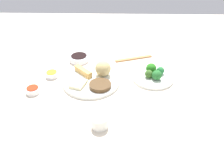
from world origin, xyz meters
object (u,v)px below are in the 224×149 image
broccoli_plate (153,78)px  chopsticks_pair (134,58)px  main_plate (91,81)px  sauce_ramekin_sweet_and_sour (33,90)px  teacup (100,122)px  sauce_ramekin_hot_mustard (52,75)px  soy_sauce_bowl (79,58)px

broccoli_plate → chopsticks_pair: 0.22m
main_plate → broccoli_plate: bearing=-81.9°
main_plate → sauce_ramekin_sweet_and_sour: bearing=108.8°
teacup → chopsticks_pair: bearing=-16.2°
main_plate → teacup: teacup is taller
sauce_ramekin_hot_mustard → chopsticks_pair: (0.20, -0.43, -0.01)m
sauce_ramekin_hot_mustard → teacup: size_ratio=0.98×
main_plate → broccoli_plate: main_plate is taller
main_plate → broccoli_plate: (0.04, -0.31, -0.00)m
teacup → chopsticks_pair: (0.54, -0.16, -0.02)m
broccoli_plate → sauce_ramekin_hot_mustard: sauce_ramekin_hot_mustard is taller
sauce_ramekin_hot_mustard → teacup: bearing=-141.7°
soy_sauce_bowl → teacup: teacup is taller
sauce_ramekin_hot_mustard → teacup: (-0.34, -0.27, 0.01)m
broccoli_plate → chopsticks_pair: (0.21, 0.08, -0.00)m
broccoli_plate → sauce_ramekin_sweet_and_sour: 0.58m
main_plate → sauce_ramekin_hot_mustard: size_ratio=4.37×
main_plate → sauce_ramekin_hot_mustard: bearing=76.7°
main_plate → soy_sauce_bowl: (0.22, 0.09, 0.01)m
soy_sauce_bowl → sauce_ramekin_hot_mustard: bearing=146.2°
broccoli_plate → sauce_ramekin_sweet_and_sour: bearing=103.1°
soy_sauce_bowl → chopsticks_pair: bearing=-84.5°
main_plate → broccoli_plate: size_ratio=1.34×
broccoli_plate → teacup: size_ratio=3.19×
main_plate → chopsticks_pair: main_plate is taller
sauce_ramekin_hot_mustard → soy_sauce_bowl: bearing=-33.8°
teacup → soy_sauce_bowl: bearing=16.9°
sauce_ramekin_hot_mustard → chopsticks_pair: bearing=-64.9°
broccoli_plate → sauce_ramekin_sweet_and_sour: sauce_ramekin_sweet_and_sour is taller
sauce_ramekin_hot_mustard → sauce_ramekin_sweet_and_sour: same height
main_plate → sauce_ramekin_sweet_and_sour: size_ratio=4.37×
soy_sauce_bowl → sauce_ramekin_hot_mustard: size_ratio=1.70×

